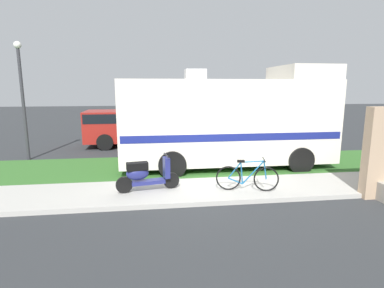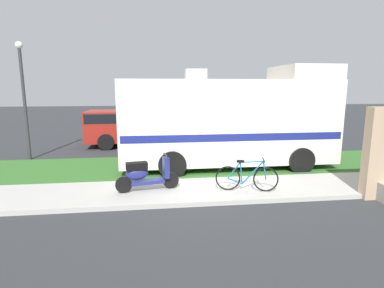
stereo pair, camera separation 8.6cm
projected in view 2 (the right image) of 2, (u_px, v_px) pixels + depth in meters
name	position (u px, v px, depth m)	size (l,w,h in m)	color
ground_plane	(186.00, 180.00, 9.60)	(80.00, 80.00, 0.00)	#2D3033
sidewalk	(191.00, 191.00, 8.41)	(24.00, 2.00, 0.12)	#ADAAA3
grass_strip	(182.00, 167.00, 11.05)	(24.00, 3.40, 0.08)	#336628
motorhome_rv	(229.00, 120.00, 10.97)	(7.44, 2.78, 3.63)	silver
scooter	(145.00, 174.00, 8.20)	(1.71, 0.59, 0.97)	black
bicycle	(247.00, 177.00, 8.20)	(1.64, 0.57, 0.89)	black
pickup_truck_near	(130.00, 127.00, 15.14)	(5.28, 2.28, 1.75)	maroon
bottle_green	(377.00, 183.00, 8.49)	(0.07, 0.07, 0.30)	#B2B2B7
street_lamp_post	(23.00, 90.00, 11.86)	(0.28, 0.28, 4.59)	#333338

